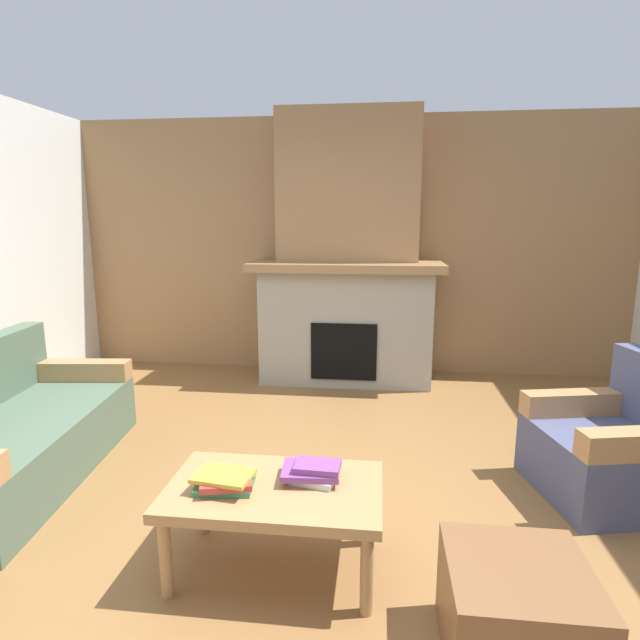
% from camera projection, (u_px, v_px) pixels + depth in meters
% --- Properties ---
extents(ground, '(9.00, 9.00, 0.00)m').
position_uv_depth(ground, '(315.00, 518.00, 2.87)').
color(ground, brown).
extents(wall_back_wood_panel, '(6.00, 0.12, 2.70)m').
position_uv_depth(wall_back_wood_panel, '(350.00, 247.00, 5.53)').
color(wall_back_wood_panel, '#997047').
rests_on(wall_back_wood_panel, ground).
extents(fireplace, '(1.90, 0.82, 2.70)m').
position_uv_depth(fireplace, '(347.00, 268.00, 5.20)').
color(fireplace, gray).
rests_on(fireplace, ground).
extents(couch, '(1.04, 1.88, 0.85)m').
position_uv_depth(couch, '(9.00, 436.00, 3.27)').
color(couch, '#4C604C').
rests_on(couch, ground).
extents(armchair, '(0.90, 0.90, 0.85)m').
position_uv_depth(armchair, '(615.00, 449.00, 3.06)').
color(armchair, '#474C6B').
rests_on(armchair, ground).
extents(coffee_table, '(1.00, 0.60, 0.43)m').
position_uv_depth(coffee_table, '(275.00, 496.00, 2.39)').
color(coffee_table, '#A87A4C').
rests_on(coffee_table, ground).
extents(ottoman, '(0.52, 0.52, 0.40)m').
position_uv_depth(ottoman, '(516.00, 615.00, 1.90)').
color(ottoman, brown).
rests_on(ottoman, ground).
extents(book_stack_near_edge, '(0.29, 0.25, 0.08)m').
position_uv_depth(book_stack_near_edge, '(225.00, 481.00, 2.35)').
color(book_stack_near_edge, '#3D7F4C').
rests_on(book_stack_near_edge, coffee_table).
extents(book_stack_center, '(0.29, 0.22, 0.09)m').
position_uv_depth(book_stack_center, '(313.00, 471.00, 2.42)').
color(book_stack_center, beige).
rests_on(book_stack_center, coffee_table).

